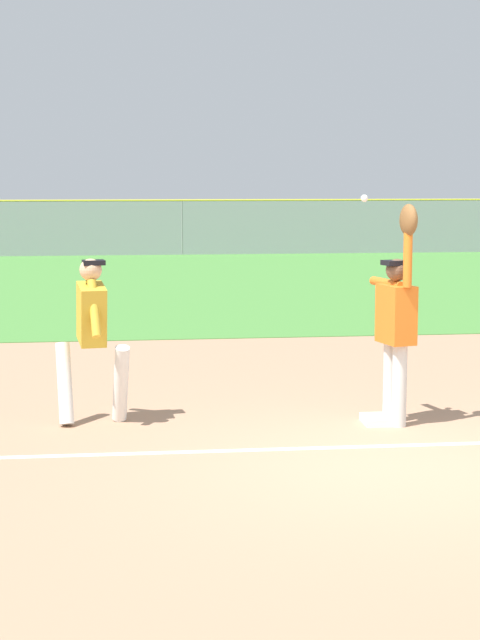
{
  "coord_description": "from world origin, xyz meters",
  "views": [
    {
      "loc": [
        -2.56,
        -8.91,
        2.52
      ],
      "look_at": [
        -1.16,
        2.04,
        1.05
      ],
      "focal_mm": 59.43,
      "sensor_mm": 36.0,
      "label": 1
    }
  ],
  "objects_px": {
    "parked_car_tan": "(300,228)",
    "parked_car_white": "(451,227)",
    "baseball": "(364,198)",
    "parked_car_black": "(132,228)",
    "first_base": "(381,420)",
    "fielder": "(397,317)",
    "runner": "(92,329)"
  },
  "relations": [
    {
      "from": "baseball",
      "to": "first_base",
      "type": "bearing_deg",
      "value": 4.35
    },
    {
      "from": "runner",
      "to": "parked_car_black",
      "type": "bearing_deg",
      "value": 79.76
    },
    {
      "from": "parked_car_black",
      "to": "baseball",
      "type": "bearing_deg",
      "value": -92.36
    },
    {
      "from": "first_base",
      "to": "parked_car_tan",
      "type": "xyz_separation_m",
      "value": [
        4.64,
        29.65,
        0.63
      ]
    },
    {
      "from": "parked_car_tan",
      "to": "first_base",
      "type": "bearing_deg",
      "value": -97.94
    },
    {
      "from": "fielder",
      "to": "parked_car_tan",
      "type": "height_order",
      "value": "fielder"
    },
    {
      "from": "runner",
      "to": "parked_car_black",
      "type": "distance_m",
      "value": 29.39
    },
    {
      "from": "runner",
      "to": "baseball",
      "type": "height_order",
      "value": "baseball"
    },
    {
      "from": "parked_car_black",
      "to": "runner",
      "type": "bearing_deg",
      "value": -97.68
    },
    {
      "from": "fielder",
      "to": "parked_car_white",
      "type": "bearing_deg",
      "value": -121.73
    },
    {
      "from": "first_base",
      "to": "parked_car_black",
      "type": "distance_m",
      "value": 29.79
    },
    {
      "from": "fielder",
      "to": "runner",
      "type": "xyz_separation_m",
      "value": [
        -3.1,
        0.43,
        -0.12
      ]
    },
    {
      "from": "baseball",
      "to": "parked_car_tan",
      "type": "height_order",
      "value": "baseball"
    },
    {
      "from": "baseball",
      "to": "fielder",
      "type": "bearing_deg",
      "value": -8.61
    },
    {
      "from": "runner",
      "to": "parked_car_tan",
      "type": "bearing_deg",
      "value": 67.43
    },
    {
      "from": "baseball",
      "to": "parked_car_black",
      "type": "bearing_deg",
      "value": 93.09
    },
    {
      "from": "baseball",
      "to": "parked_car_white",
      "type": "relative_size",
      "value": 0.02
    },
    {
      "from": "first_base",
      "to": "parked_car_black",
      "type": "bearing_deg",
      "value": 93.51
    },
    {
      "from": "parked_car_black",
      "to": "parked_car_tan",
      "type": "distance_m",
      "value": 6.46
    },
    {
      "from": "baseball",
      "to": "runner",
      "type": "bearing_deg",
      "value": 172.09
    },
    {
      "from": "parked_car_tan",
      "to": "fielder",
      "type": "bearing_deg",
      "value": -97.67
    },
    {
      "from": "runner",
      "to": "parked_car_black",
      "type": "relative_size",
      "value": 0.38
    },
    {
      "from": "parked_car_tan",
      "to": "parked_car_white",
      "type": "relative_size",
      "value": 0.97
    },
    {
      "from": "parked_car_tan",
      "to": "parked_car_white",
      "type": "height_order",
      "value": "same"
    },
    {
      "from": "first_base",
      "to": "runner",
      "type": "xyz_separation_m",
      "value": [
        -2.97,
        0.37,
        0.96
      ]
    },
    {
      "from": "first_base",
      "to": "parked_car_white",
      "type": "xyz_separation_m",
      "value": [
        10.64,
        29.71,
        0.63
      ]
    },
    {
      "from": "baseball",
      "to": "parked_car_white",
      "type": "height_order",
      "value": "baseball"
    },
    {
      "from": "parked_car_white",
      "to": "fielder",
      "type": "bearing_deg",
      "value": -115.4
    },
    {
      "from": "parked_car_black",
      "to": "first_base",
      "type": "bearing_deg",
      "value": -91.94
    },
    {
      "from": "runner",
      "to": "parked_car_tan",
      "type": "distance_m",
      "value": 30.26
    },
    {
      "from": "fielder",
      "to": "parked_car_black",
      "type": "distance_m",
      "value": 29.86
    },
    {
      "from": "first_base",
      "to": "parked_car_white",
      "type": "relative_size",
      "value": 0.08
    }
  ]
}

